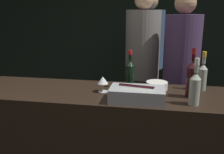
% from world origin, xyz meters
% --- Properties ---
extents(wall_back_chalkboard, '(6.40, 0.06, 2.80)m').
position_xyz_m(wall_back_chalkboard, '(0.00, 2.60, 1.40)').
color(wall_back_chalkboard, black).
rests_on(wall_back_chalkboard, ground_plane).
extents(bar_counter, '(2.40, 0.64, 0.97)m').
position_xyz_m(bar_counter, '(0.00, 0.32, 0.49)').
color(bar_counter, black).
rests_on(bar_counter, ground_plane).
extents(ice_bin_with_bottles, '(0.40, 0.23, 0.11)m').
position_xyz_m(ice_bin_with_bottles, '(0.22, 0.14, 1.03)').
color(ice_bin_with_bottles, '#9EA0A5').
rests_on(ice_bin_with_bottles, bar_counter).
extents(bowl_white, '(0.18, 0.18, 0.06)m').
position_xyz_m(bowl_white, '(0.37, 0.47, 1.01)').
color(bowl_white, silver).
rests_on(bowl_white, bar_counter).
extents(wine_glass, '(0.09, 0.09, 0.13)m').
position_xyz_m(wine_glass, '(-0.07, 0.32, 1.07)').
color(wine_glass, silver).
rests_on(wine_glass, bar_counter).
extents(rose_wine_bottle, '(0.07, 0.07, 0.32)m').
position_xyz_m(rose_wine_bottle, '(0.73, 0.51, 1.10)').
color(rose_wine_bottle, '#9EA899').
rests_on(rose_wine_bottle, bar_counter).
extents(white_wine_bottle, '(0.08, 0.08, 0.33)m').
position_xyz_m(white_wine_bottle, '(0.62, 0.14, 1.10)').
color(white_wine_bottle, '#9EA899').
rests_on(white_wine_bottle, bar_counter).
extents(red_wine_bottle_burgundy, '(0.08, 0.08, 0.33)m').
position_xyz_m(red_wine_bottle_burgundy, '(0.14, 0.45, 1.11)').
color(red_wine_bottle_burgundy, black).
rests_on(red_wine_bottle_burgundy, bar_counter).
extents(red_wine_bottle_tall, '(0.08, 0.08, 0.38)m').
position_xyz_m(red_wine_bottle_tall, '(0.62, 0.30, 1.12)').
color(red_wine_bottle_tall, black).
rests_on(red_wine_bottle_tall, bar_counter).
extents(person_in_hoodie, '(0.41, 0.41, 1.84)m').
position_xyz_m(person_in_hoodie, '(0.24, 1.83, 1.02)').
color(person_in_hoodie, black).
rests_on(person_in_hoodie, ground_plane).
extents(person_blond_tee, '(0.39, 0.39, 1.84)m').
position_xyz_m(person_blond_tee, '(0.19, 1.28, 1.03)').
color(person_blond_tee, black).
rests_on(person_blond_tee, ground_plane).
extents(person_grey_polo, '(0.37, 0.37, 1.79)m').
position_xyz_m(person_grey_polo, '(0.61, 1.02, 1.00)').
color(person_grey_polo, black).
rests_on(person_grey_polo, ground_plane).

